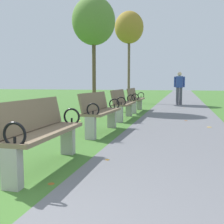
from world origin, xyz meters
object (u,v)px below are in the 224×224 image
pedestrian_walking (179,86)px  park_bench_5 (135,99)px  park_bench_2 (41,131)px  park_bench_3 (100,111)px  tree_1 (94,22)px  tree_2 (129,28)px  park_bench_4 (123,103)px

pedestrian_walking → park_bench_5: bearing=-114.6°
park_bench_2 → park_bench_3: (0.00, 2.64, 0.00)m
park_bench_3 → park_bench_5: bearing=90.0°
tree_1 → pedestrian_walking: bearing=46.2°
tree_2 → tree_1: bearing=-98.4°
park_bench_5 → tree_1: bearing=177.7°
park_bench_2 → tree_2: size_ratio=0.33×
park_bench_4 → park_bench_5: size_ratio=1.00×
pedestrian_walking → park_bench_2: bearing=-98.4°
park_bench_5 → tree_2: size_ratio=0.33×
park_bench_4 → tree_2: tree_2 is taller
park_bench_4 → park_bench_2: bearing=-90.0°
park_bench_2 → tree_2: 12.18m
park_bench_3 → tree_2: 9.70m
tree_2 → pedestrian_walking: size_ratio=3.02×
pedestrian_walking → tree_1: bearing=-133.8°
park_bench_2 → tree_1: size_ratio=0.36×
park_bench_4 → pedestrian_walking: (1.61, 5.83, 0.44)m
park_bench_5 → tree_2: 5.63m
park_bench_2 → park_bench_3: bearing=90.0°
park_bench_4 → pedestrian_walking: 6.06m
park_bench_3 → tree_1: bearing=109.6°
park_bench_2 → pedestrian_walking: size_ratio=0.99×
park_bench_5 → park_bench_4: bearing=-90.0°
park_bench_2 → park_bench_5: bearing=90.0°
park_bench_3 → tree_2: (-1.08, 8.97, 3.52)m
park_bench_3 → pedestrian_walking: (1.61, 8.23, 0.44)m
tree_1 → tree_2: size_ratio=0.91×
tree_1 → pedestrian_walking: tree_1 is taller
pedestrian_walking → park_bench_3: bearing=-101.1°
park_bench_5 → pedestrian_walking: 3.90m
park_bench_2 → park_bench_4: bearing=90.0°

